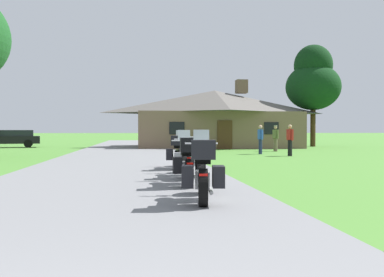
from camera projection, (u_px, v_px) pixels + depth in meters
ground_plane at (124, 158)px, 20.79m from camera, size 500.00×500.00×0.00m
asphalt_driveway at (123, 161)px, 18.81m from camera, size 6.40×80.00×0.06m
motorcycle_white_nearest_to_camera at (203, 171)px, 7.67m from camera, size 0.88×2.08×1.30m
motorcycle_black_second_in_row at (187, 162)px, 10.09m from camera, size 0.74×2.08×1.30m
motorcycle_white_third_in_row at (187, 157)px, 12.03m from camera, size 0.78×2.08×1.30m
motorcycle_red_farthest_in_row at (178, 152)px, 14.48m from camera, size 0.94×2.07×1.30m
stone_lodge at (215, 118)px, 35.19m from camera, size 13.24×8.65×5.55m
bystander_olive_shirt_near_lodge at (276, 137)px, 27.80m from camera, size 0.33×0.52×1.69m
bystander_blue_shirt_beside_signpost at (260, 138)px, 24.60m from camera, size 0.25×0.55×1.67m
bystander_red_shirt_by_tree at (290, 138)px, 22.65m from camera, size 0.28×0.54×1.67m
tree_right_of_lodge at (313, 81)px, 36.53m from camera, size 4.63×4.63×8.67m
parked_black_suv_far_left at (10, 138)px, 34.19m from camera, size 4.87×2.72×1.40m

